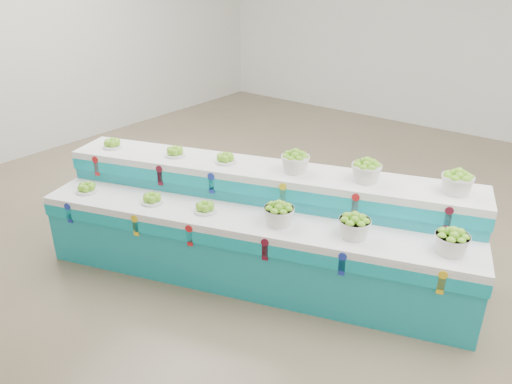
# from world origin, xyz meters

# --- Properties ---
(ground) EXTENTS (10.00, 10.00, 0.00)m
(ground) POSITION_xyz_m (0.00, 0.00, 0.00)
(ground) COLOR brown
(ground) RESTS_ON ground
(back_wall) EXTENTS (10.00, 0.00, 10.00)m
(back_wall) POSITION_xyz_m (0.00, 5.00, 2.00)
(back_wall) COLOR silver
(back_wall) RESTS_ON ground
(display_stand) EXTENTS (4.24, 2.30, 1.02)m
(display_stand) POSITION_xyz_m (-0.12, -0.73, 0.51)
(display_stand) COLOR teal
(display_stand) RESTS_ON ground
(plate_lower_left) EXTENTS (0.28, 0.28, 0.10)m
(plate_lower_left) POSITION_xyz_m (-1.68, -1.51, 0.77)
(plate_lower_left) COLOR white
(plate_lower_left) RESTS_ON display_stand
(plate_lower_mid) EXTENTS (0.28, 0.28, 0.10)m
(plate_lower_mid) POSITION_xyz_m (-0.97, -1.27, 0.77)
(plate_lower_mid) COLOR white
(plate_lower_mid) RESTS_ON display_stand
(plate_lower_right) EXTENTS (0.28, 0.28, 0.10)m
(plate_lower_right) POSITION_xyz_m (-0.43, -1.10, 0.77)
(plate_lower_right) COLOR white
(plate_lower_right) RESTS_ON display_stand
(basket_lower_left) EXTENTS (0.34, 0.34, 0.21)m
(basket_lower_left) POSITION_xyz_m (0.24, -0.87, 0.82)
(basket_lower_left) COLOR silver
(basket_lower_left) RESTS_ON display_stand
(basket_lower_mid) EXTENTS (0.34, 0.34, 0.21)m
(basket_lower_mid) POSITION_xyz_m (0.87, -0.67, 0.82)
(basket_lower_mid) COLOR silver
(basket_lower_mid) RESTS_ON display_stand
(basket_lower_right) EXTENTS (0.34, 0.34, 0.21)m
(basket_lower_right) POSITION_xyz_m (1.60, -0.42, 0.82)
(basket_lower_right) COLOR silver
(basket_lower_right) RESTS_ON display_stand
(plate_upper_left) EXTENTS (0.28, 0.28, 0.10)m
(plate_upper_left) POSITION_xyz_m (-1.84, -1.03, 1.07)
(plate_upper_left) COLOR white
(plate_upper_left) RESTS_ON display_stand
(plate_upper_mid) EXTENTS (0.28, 0.28, 0.10)m
(plate_upper_mid) POSITION_xyz_m (-1.13, -0.79, 1.07)
(plate_upper_mid) COLOR white
(plate_upper_mid) RESTS_ON display_stand
(plate_upper_right) EXTENTS (0.28, 0.28, 0.10)m
(plate_upper_right) POSITION_xyz_m (-0.60, -0.61, 1.07)
(plate_upper_right) COLOR white
(plate_upper_right) RESTS_ON display_stand
(basket_upper_left) EXTENTS (0.34, 0.34, 0.21)m
(basket_upper_left) POSITION_xyz_m (0.08, -0.39, 1.12)
(basket_upper_left) COLOR silver
(basket_upper_left) RESTS_ON display_stand
(basket_upper_mid) EXTENTS (0.34, 0.34, 0.21)m
(basket_upper_mid) POSITION_xyz_m (0.71, -0.18, 1.12)
(basket_upper_mid) COLOR silver
(basket_upper_mid) RESTS_ON display_stand
(basket_upper_right) EXTENTS (0.34, 0.34, 0.21)m
(basket_upper_right) POSITION_xyz_m (1.44, 0.06, 1.12)
(basket_upper_right) COLOR silver
(basket_upper_right) RESTS_ON display_stand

